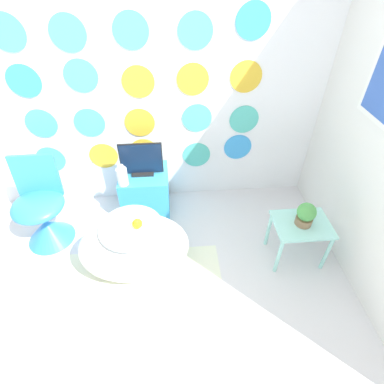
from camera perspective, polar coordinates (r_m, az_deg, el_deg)
The scene contains 11 objects.
ground_plane at distance 2.44m, azimuth -8.64°, elevation -28.17°, with size 12.00×12.00×0.00m, color silver.
wall_back_dotted at distance 2.84m, azimuth -10.03°, elevation 20.17°, with size 4.43×0.05×2.60m.
rug at distance 2.70m, azimuth -9.68°, elevation -16.85°, with size 1.39×0.73×0.01m.
bathtub at distance 2.61m, azimuth -10.91°, elevation -10.13°, with size 0.92×0.62×0.52m.
rubber_duck at distance 2.36m, azimuth -10.39°, elevation -5.91°, with size 0.08×0.09×0.10m.
chair at distance 3.10m, azimuth -26.39°, elevation -4.29°, with size 0.46×0.46×0.84m.
tv_cabinet at distance 3.14m, azimuth -8.85°, elevation 0.04°, with size 0.48×0.43×0.48m.
tv at distance 2.91m, azimuth -9.62°, elevation 5.93°, with size 0.41×0.12×0.34m.
vase at distance 2.84m, azimuth -13.14°, elevation 2.99°, with size 0.10×0.10×0.21m.
side_table at distance 2.74m, azimuth 19.98°, elevation -6.70°, with size 0.47×0.36×0.43m.
potted_plant_left at distance 2.61m, azimuth 20.87°, elevation -3.99°, with size 0.15×0.15×0.21m.
Camera 1 is at (0.25, -0.89, 2.26)m, focal length 28.00 mm.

